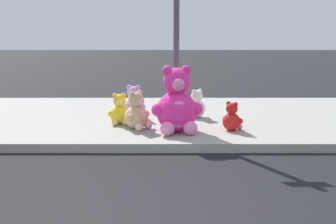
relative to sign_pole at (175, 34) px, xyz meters
The scene contains 9 objects.
sidewalk 2.19m from the sign_pole, 141.29° to the left, with size 28.00×4.40×0.15m, color #9E9B93.
sign_pole is the anchor object (origin of this frame).
plush_pink_large 1.36m from the sign_pole, 89.81° to the right, with size 0.90×0.81×1.18m.
plush_brown 1.83m from the sign_pole, 83.17° to the left, with size 0.34×0.34×0.48m.
plush_white 1.65m from the sign_pole, 56.26° to the left, with size 0.41×0.42×0.59m.
plush_lavender 1.76m from the sign_pole, 145.57° to the left, with size 0.50×0.48×0.67m.
plush_red 1.85m from the sign_pole, 25.70° to the right, with size 0.37×0.38×0.53m.
plush_yellow 1.81m from the sign_pole, behind, with size 0.46×0.42×0.60m.
plush_tan 1.63m from the sign_pole, 153.43° to the right, with size 0.50×0.50×0.70m.
Camera 1 is at (0.85, -3.77, 2.05)m, focal length 47.10 mm.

